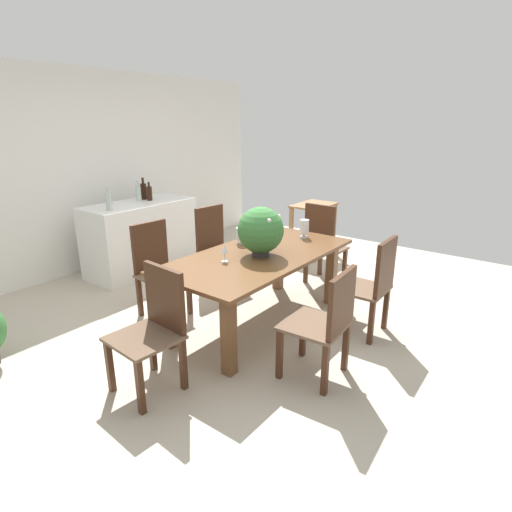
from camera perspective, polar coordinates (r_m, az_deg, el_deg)
ground_plane at (r=4.45m, az=-2.43°, el=-8.06°), size 7.04×7.04×0.00m
back_wall at (r=6.04m, az=-22.32°, el=10.54°), size 6.40×0.10×2.60m
dining_table at (r=4.06m, az=0.37°, el=-1.29°), size 2.03×1.01×0.73m
chair_near_right at (r=4.02m, az=15.79°, el=-3.51°), size 0.46×0.44×0.96m
chair_far_left at (r=4.43m, az=-13.48°, el=-1.16°), size 0.48×0.46×0.97m
chair_far_right at (r=5.03m, az=-5.53°, el=1.66°), size 0.49×0.50×0.99m
chair_head_end at (r=3.23m, az=-13.71°, el=-8.94°), size 0.48×0.50×0.94m
chair_near_left at (r=3.26m, az=9.68°, el=-8.59°), size 0.50×0.49×0.92m
chair_foot_end at (r=5.13m, az=9.11°, el=1.98°), size 0.43×0.44×1.02m
flower_centerpiece at (r=3.91m, az=0.66°, el=3.50°), size 0.44×0.44×0.47m
crystal_vase_left at (r=4.32m, az=-2.02°, el=3.02°), size 0.11×0.11×0.17m
crystal_vase_center_near at (r=4.58m, az=6.64°, el=3.93°), size 0.10×0.10×0.20m
wine_glass at (r=3.78m, az=-4.36°, el=0.91°), size 0.06×0.06×0.16m
kitchen_counter at (r=5.79m, az=-15.46°, el=2.53°), size 1.45×0.65×0.94m
wine_bottle_amber at (r=5.78m, az=-14.42°, el=8.36°), size 0.07×0.07×0.25m
wine_bottle_clear at (r=5.26m, az=-19.56°, el=7.07°), size 0.07×0.07×0.28m
wine_bottle_dark at (r=5.89m, az=-15.16°, el=8.62°), size 0.08×0.08×0.29m
wine_bottle_tall at (r=5.79m, az=-15.83°, el=8.31°), size 0.07×0.07×0.27m
side_table at (r=6.25m, az=7.87°, el=5.23°), size 0.68×0.47×0.78m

